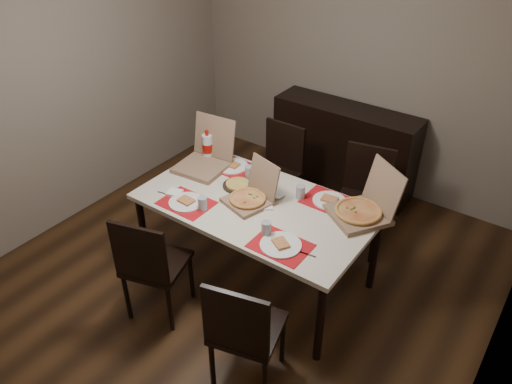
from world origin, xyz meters
TOP-DOWN VIEW (x-y plane):
  - ground at (0.00, 0.00)m, footprint 3.80×4.00m
  - room_walls at (0.00, 0.43)m, footprint 3.84×4.02m
  - sideboard at (0.00, 1.78)m, footprint 1.50×0.40m
  - dining_table at (0.09, 0.08)m, footprint 1.80×1.00m
  - chair_near_left at (-0.28, -0.72)m, footprint 0.52×0.52m
  - chair_near_right at (0.63, -0.82)m, footprint 0.51×0.51m
  - chair_far_left at (-0.28, 0.95)m, footprint 0.42×0.42m
  - chair_far_right at (0.58, 1.01)m, footprint 0.49×0.49m
  - setting_near_left at (-0.32, -0.23)m, footprint 0.49×0.30m
  - setting_near_right at (0.49, -0.24)m, footprint 0.45×0.30m
  - setting_far_left at (-0.35, 0.39)m, footprint 0.49×0.30m
  - setting_far_right at (0.49, 0.39)m, footprint 0.48×0.30m
  - napkin_loose at (0.17, 0.07)m, footprint 0.16×0.16m
  - pizza_box_center at (0.05, 0.06)m, footprint 0.40×0.42m
  - pizza_box_right at (0.83, 0.39)m, footprint 0.56×0.57m
  - pizza_box_left at (-0.58, 0.27)m, footprint 0.43×0.47m
  - faina_plate at (-0.16, 0.18)m, footprint 0.25×0.25m
  - dip_bowl at (0.18, 0.24)m, footprint 0.12×0.12m
  - soda_bottle at (-0.65, 0.39)m, footprint 0.09×0.09m

SIDE VIEW (x-z plane):
  - ground at x=0.00m, z-range -0.02..0.00m
  - sideboard at x=0.00m, z-range 0.00..0.90m
  - chair_near_left at x=-0.28m, z-range 0.05..0.98m
  - chair_near_right at x=0.63m, z-range 0.05..0.98m
  - chair_far_left at x=-0.28m, z-range 0.05..0.98m
  - chair_far_right at x=0.58m, z-range 0.05..0.98m
  - dining_table at x=0.09m, z-range 0.31..1.06m
  - napkin_loose at x=0.17m, z-range 0.75..0.77m
  - faina_plate at x=-0.16m, z-range 0.75..0.78m
  - dip_bowl at x=0.18m, z-range 0.75..0.78m
  - setting_far_left at x=-0.35m, z-range 0.72..0.83m
  - setting_near_left at x=-0.32m, z-range 0.72..0.83m
  - setting_near_right at x=0.49m, z-range 0.72..0.83m
  - setting_far_right at x=0.49m, z-range 0.72..0.83m
  - pizza_box_center at x=0.05m, z-range 0.65..0.96m
  - pizza_box_right at x=0.83m, z-range 0.62..1.00m
  - pizza_box_left at x=-0.58m, z-range 0.61..1.01m
  - soda_bottle at x=-0.65m, z-range 0.73..1.00m
  - room_walls at x=0.00m, z-range 0.42..3.04m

